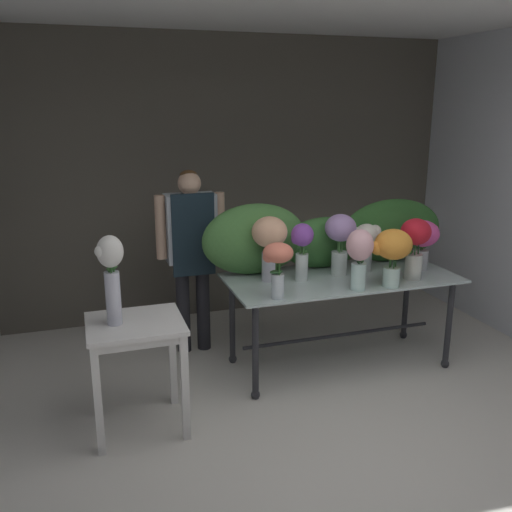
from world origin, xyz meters
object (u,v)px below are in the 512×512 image
object	(u,v)px
side_table_white	(136,338)
vase_peach_stock	(270,239)
florist	(191,242)
vase_sunset_roses	(392,250)
vase_lilac_carnations	(341,236)
vase_crimson_freesia	(415,242)
vase_fuchsia_ranunculus	(422,238)
vase_ivory_hydrangea	(367,242)
vase_blush_snapdragons	(360,254)
display_table_glass	(341,291)
vase_coral_lilies	(278,261)
vase_white_roses_tall	(111,273)
vase_violet_dahlias	(302,247)

from	to	relation	value
side_table_white	vase_peach_stock	distance (m)	1.34
florist	vase_sunset_roses	bearing A→B (deg)	-36.87
vase_lilac_carnations	vase_crimson_freesia	bearing A→B (deg)	-29.62
vase_lilac_carnations	vase_fuchsia_ranunculus	bearing A→B (deg)	-6.16
vase_sunset_roses	vase_fuchsia_ranunculus	bearing A→B (deg)	33.90
florist	vase_lilac_carnations	xyz separation A→B (m)	(1.13, -0.62, 0.11)
florist	vase_fuchsia_ranunculus	bearing A→B (deg)	-20.56
vase_ivory_hydrangea	vase_blush_snapdragons	bearing A→B (deg)	-124.71
side_table_white	vase_blush_snapdragons	bearing A→B (deg)	3.56
vase_peach_stock	vase_lilac_carnations	distance (m)	0.61
vase_ivory_hydrangea	vase_sunset_roses	xyz separation A→B (m)	(-0.02, -0.43, 0.04)
vase_sunset_roses	vase_blush_snapdragons	bearing A→B (deg)	178.18
vase_peach_stock	display_table_glass	bearing A→B (deg)	-8.37
vase_coral_lilies	vase_crimson_freesia	size ratio (longest dim) A/B	0.84
vase_lilac_carnations	vase_sunset_roses	bearing A→B (deg)	-59.65
vase_blush_snapdragons	vase_coral_lilies	distance (m)	0.66
vase_ivory_hydrangea	vase_white_roses_tall	bearing A→B (deg)	-165.99
vase_peach_stock	side_table_white	bearing A→B (deg)	-155.02
display_table_glass	vase_sunset_roses	xyz separation A→B (m)	(0.25, -0.34, 0.42)
display_table_glass	vase_blush_snapdragons	size ratio (longest dim) A/B	4.01
vase_violet_dahlias	vase_coral_lilies	bearing A→B (deg)	-133.96
vase_crimson_freesia	vase_white_roses_tall	distance (m)	2.40
vase_peach_stock	vase_crimson_freesia	xyz separation A→B (m)	(1.13, -0.32, -0.04)
vase_sunset_roses	vase_white_roses_tall	distance (m)	2.12
vase_ivory_hydrangea	vase_lilac_carnations	distance (m)	0.27
vase_violet_dahlias	vase_crimson_freesia	xyz separation A→B (m)	(0.88, -0.24, 0.02)
vase_fuchsia_ranunculus	vase_lilac_carnations	distance (m)	0.73
vase_lilac_carnations	display_table_glass	bearing A→B (deg)	-98.86
vase_blush_snapdragons	vase_violet_dahlias	size ratio (longest dim) A/B	1.01
vase_blush_snapdragons	vase_peach_stock	bearing A→B (deg)	143.84
vase_peach_stock	vase_blush_snapdragons	bearing A→B (deg)	-36.16
vase_lilac_carnations	vase_sunset_roses	size ratio (longest dim) A/B	1.12
vase_ivory_hydrangea	vase_crimson_freesia	bearing A→B (deg)	-51.00
vase_coral_lilies	display_table_glass	bearing A→B (deg)	25.65
vase_peach_stock	vase_crimson_freesia	world-z (taller)	vase_peach_stock
display_table_glass	vase_ivory_hydrangea	world-z (taller)	vase_ivory_hydrangea
vase_fuchsia_ranunculus	vase_coral_lilies	world-z (taller)	vase_fuchsia_ranunculus
vase_peach_stock	vase_white_roses_tall	xyz separation A→B (m)	(-1.26, -0.53, -0.01)
vase_peach_stock	vase_lilac_carnations	world-z (taller)	vase_peach_stock
display_table_glass	vase_blush_snapdragons	world-z (taller)	vase_blush_snapdragons
side_table_white	vase_fuchsia_ranunculus	xyz separation A→B (m)	(2.47, 0.43, 0.41)
vase_lilac_carnations	vase_violet_dahlias	world-z (taller)	vase_lilac_carnations
vase_fuchsia_ranunculus	vase_lilac_carnations	xyz separation A→B (m)	(-0.73, 0.08, 0.05)
vase_fuchsia_ranunculus	vase_crimson_freesia	distance (m)	0.30
vase_lilac_carnations	vase_coral_lilies	xyz separation A→B (m)	(-0.70, -0.40, -0.04)
display_table_glass	florist	bearing A→B (deg)	148.56
display_table_glass	vase_sunset_roses	world-z (taller)	vase_sunset_roses
florist	vase_crimson_freesia	bearing A→B (deg)	-28.99
vase_violet_dahlias	vase_sunset_roses	world-z (taller)	vase_violet_dahlias
vase_ivory_hydrangea	vase_violet_dahlias	world-z (taller)	vase_violet_dahlias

